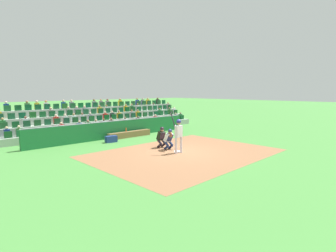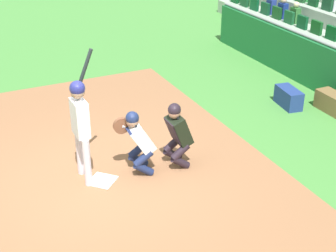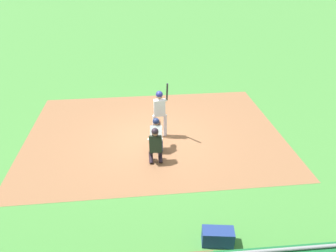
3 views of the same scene
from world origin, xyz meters
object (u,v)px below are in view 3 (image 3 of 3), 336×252
at_px(batter_at_plate, 160,109).
at_px(catcher_crouching, 156,133).
at_px(home_plate_umpire, 155,144).
at_px(equipment_duffel_bag, 218,237).
at_px(home_plate_marker, 155,139).

xyz_separation_m(batter_at_plate, catcher_crouching, (-0.19, -0.95, -0.49)).
bearing_deg(batter_at_plate, home_plate_umpire, -99.05).
bearing_deg(batter_at_plate, equipment_duffel_bag, -78.74).
height_order(home_plate_marker, home_plate_umpire, home_plate_umpire).
distance_m(catcher_crouching, home_plate_umpire, 0.75).
bearing_deg(equipment_duffel_bag, home_plate_marker, 111.83).
xyz_separation_m(batter_at_plate, equipment_duffel_bag, (1.05, -5.26, -0.97)).
bearing_deg(batter_at_plate, catcher_crouching, -101.29).
relative_size(batter_at_plate, equipment_duffel_bag, 3.00).
relative_size(home_plate_marker, catcher_crouching, 0.35).
bearing_deg(equipment_duffel_bag, catcher_crouching, 113.69).
xyz_separation_m(home_plate_marker, home_plate_umpire, (-0.05, -1.45, 0.69)).
height_order(batter_at_plate, home_plate_umpire, batter_at_plate).
distance_m(home_plate_marker, home_plate_umpire, 1.61).
height_order(batter_at_plate, catcher_crouching, batter_at_plate).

